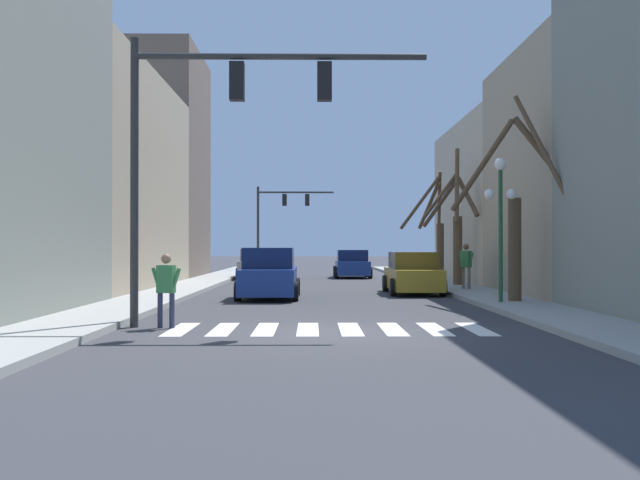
% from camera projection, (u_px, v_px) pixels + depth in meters
% --- Properties ---
extents(ground_plane, '(240.00, 240.00, 0.00)m').
position_uv_depth(ground_plane, '(330.00, 333.00, 15.23)').
color(ground_plane, '#38383D').
extents(sidewalk_left, '(2.09, 90.00, 0.15)m').
position_uv_depth(sidewalk_left, '(57.00, 330.00, 15.18)').
color(sidewalk_left, '#9E9E99').
rests_on(sidewalk_left, ground_plane).
extents(sidewalk_right, '(2.09, 90.00, 0.15)m').
position_uv_depth(sidewalk_right, '(600.00, 329.00, 15.29)').
color(sidewalk_right, '#9E9E99').
rests_on(sidewalk_right, ground_plane).
extents(building_row_left, '(6.00, 36.52, 12.52)m').
position_uv_depth(building_row_left, '(64.00, 151.00, 27.70)').
color(building_row_left, gray).
rests_on(building_row_left, ground_plane).
extents(building_row_right, '(6.00, 33.00, 11.97)m').
position_uv_depth(building_row_right, '(620.00, 148.00, 24.15)').
color(building_row_right, gray).
rests_on(building_row_right, ground_plane).
extents(crosswalk_stripes, '(6.75, 2.60, 0.01)m').
position_uv_depth(crosswalk_stripes, '(329.00, 329.00, 15.92)').
color(crosswalk_stripes, white).
rests_on(crosswalk_stripes, ground_plane).
extents(traffic_signal_near, '(6.49, 0.28, 6.33)m').
position_uv_depth(traffic_signal_near, '(218.00, 118.00, 16.36)').
color(traffic_signal_near, '#2D2D2D').
rests_on(traffic_signal_near, ground_plane).
extents(traffic_signal_far, '(5.52, 0.28, 6.06)m').
position_uv_depth(traffic_signal_far, '(279.00, 211.00, 53.54)').
color(traffic_signal_far, '#2D2D2D').
rests_on(traffic_signal_far, ground_plane).
extents(street_lamp_right_corner, '(0.95, 0.36, 4.19)m').
position_uv_depth(street_lamp_right_corner, '(500.00, 200.00, 21.72)').
color(street_lamp_right_corner, '#1E4C2D').
rests_on(street_lamp_right_corner, sidewalk_right).
extents(car_parked_left_mid, '(2.19, 4.52, 1.64)m').
position_uv_depth(car_parked_left_mid, '(259.00, 265.00, 40.80)').
color(car_parked_left_mid, gray).
rests_on(car_parked_left_mid, ground_plane).
extents(car_parked_right_far, '(1.97, 4.55, 1.56)m').
position_uv_depth(car_parked_right_far, '(413.00, 274.00, 27.84)').
color(car_parked_right_far, '#A38423').
rests_on(car_parked_right_far, ground_plane).
extents(car_parked_right_mid, '(2.05, 4.77, 1.72)m').
position_uv_depth(car_parked_right_mid, '(269.00, 275.00, 25.51)').
color(car_parked_right_mid, navy).
rests_on(car_parked_right_mid, ground_plane).
extents(car_driving_toward_lane, '(2.06, 4.11, 1.57)m').
position_uv_depth(car_driving_toward_lane, '(352.00, 265.00, 42.24)').
color(car_driving_toward_lane, navy).
rests_on(car_driving_toward_lane, ground_plane).
extents(pedestrian_waiting_at_curb, '(0.69, 0.29, 1.60)m').
position_uv_depth(pedestrian_waiting_at_curb, '(166.00, 284.00, 16.14)').
color(pedestrian_waiting_at_curb, '#282D47').
rests_on(pedestrian_waiting_at_curb, ground_plane).
extents(pedestrian_on_right_sidewalk, '(0.51, 0.64, 1.72)m').
position_uv_depth(pedestrian_on_right_sidewalk, '(466.00, 262.00, 28.55)').
color(pedestrian_on_right_sidewalk, '#7A705B').
rests_on(pedestrian_on_right_sidewalk, sidewalk_right).
extents(street_tree_left_far, '(2.27, 1.47, 5.79)m').
position_uv_depth(street_tree_left_far, '(456.00, 227.00, 31.58)').
color(street_tree_left_far, brown).
rests_on(street_tree_left_far, sidewalk_right).
extents(street_tree_right_mid, '(3.58, 3.57, 6.13)m').
position_uv_depth(street_tree_right_mid, '(519.00, 213.00, 22.21)').
color(street_tree_right_mid, brown).
rests_on(street_tree_right_mid, sidewalk_right).
extents(street_tree_left_near, '(1.98, 1.83, 5.02)m').
position_uv_depth(street_tree_left_near, '(436.00, 233.00, 33.89)').
color(street_tree_left_near, brown).
rests_on(street_tree_left_near, sidewalk_right).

